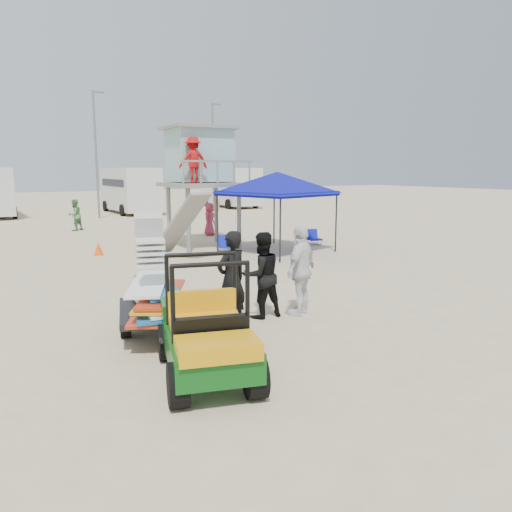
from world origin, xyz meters
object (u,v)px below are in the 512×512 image
man_left (232,279)px  canopy_blue (277,176)px  surf_trailer (153,292)px  lifeguard_tower (199,160)px  utility_cart (206,324)px

man_left → canopy_blue: 9.52m
surf_trailer → canopy_blue: 10.34m
lifeguard_tower → canopy_blue: 3.43m
canopy_blue → lifeguard_tower: bearing=124.8°
man_left → lifeguard_tower: 11.07m
lifeguard_tower → surf_trailer: bearing=-119.2°
canopy_blue → man_left: bearing=-128.8°
lifeguard_tower → canopy_blue: (1.92, -2.77, -0.61)m
surf_trailer → canopy_blue: size_ratio=0.62×
utility_cart → lifeguard_tower: 13.50m
utility_cart → lifeguard_tower: bearing=65.7°
utility_cart → canopy_blue: size_ratio=0.64×
surf_trailer → lifeguard_tower: bearing=60.8°
surf_trailer → lifeguard_tower: size_ratio=0.54×
surf_trailer → man_left: 1.55m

